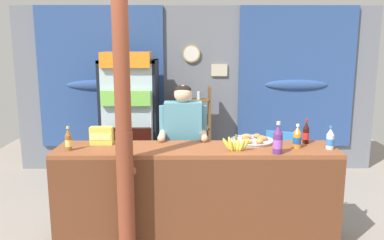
% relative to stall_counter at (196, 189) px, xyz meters
% --- Properties ---
extents(ground_plane, '(7.35, 7.35, 0.00)m').
position_rel_stall_counter_xyz_m(ground_plane, '(0.04, 0.76, -0.59)').
color(ground_plane, gray).
extents(back_wall_curtained, '(5.50, 0.22, 2.50)m').
position_rel_stall_counter_xyz_m(back_wall_curtained, '(0.03, 2.50, 0.69)').
color(back_wall_curtained, slate).
rests_on(back_wall_curtained, ground).
extents(stall_counter, '(2.70, 0.56, 0.98)m').
position_rel_stall_counter_xyz_m(stall_counter, '(0.00, 0.00, 0.00)').
color(stall_counter, brown).
rests_on(stall_counter, ground).
extents(timber_post, '(0.17, 0.15, 2.47)m').
position_rel_stall_counter_xyz_m(timber_post, '(-0.62, -0.30, 0.59)').
color(timber_post, brown).
rests_on(timber_post, ground).
extents(drink_fridge, '(0.77, 0.70, 1.85)m').
position_rel_stall_counter_xyz_m(drink_fridge, '(-0.90, 1.88, 0.43)').
color(drink_fridge, black).
rests_on(drink_fridge, ground).
extents(bottle_shelf_rack, '(0.48, 0.28, 1.35)m').
position_rel_stall_counter_xyz_m(bottle_shelf_rack, '(0.00, 2.13, 0.11)').
color(bottle_shelf_rack, brown).
rests_on(bottle_shelf_rack, ground).
extents(plastic_lawn_chair, '(0.57, 0.57, 0.86)m').
position_rel_stall_counter_xyz_m(plastic_lawn_chair, '(1.16, 1.42, -0.10)').
color(plastic_lawn_chair, '#3884D6').
rests_on(plastic_lawn_chair, ground).
extents(shopkeeper, '(0.51, 0.42, 1.53)m').
position_rel_stall_counter_xyz_m(shopkeeper, '(-0.13, 0.59, 0.37)').
color(shopkeeper, '#28282D').
rests_on(shopkeeper, ground).
extents(soda_bottle_grape_soda, '(0.09, 0.09, 0.30)m').
position_rel_stall_counter_xyz_m(soda_bottle_grape_soda, '(0.74, -0.11, 0.51)').
color(soda_bottle_grape_soda, '#56286B').
rests_on(soda_bottle_grape_soda, stall_counter).
extents(soda_bottle_iced_tea, '(0.06, 0.06, 0.23)m').
position_rel_stall_counter_xyz_m(soda_bottle_iced_tea, '(-1.20, 0.01, 0.48)').
color(soda_bottle_iced_tea, brown).
rests_on(soda_bottle_iced_tea, stall_counter).
extents(soda_bottle_cola, '(0.06, 0.06, 0.25)m').
position_rel_stall_counter_xyz_m(soda_bottle_cola, '(1.10, 0.26, 0.49)').
color(soda_bottle_cola, black).
rests_on(soda_bottle_cola, stall_counter).
extents(soda_bottle_orange_soda, '(0.08, 0.08, 0.23)m').
position_rel_stall_counter_xyz_m(soda_bottle_orange_soda, '(0.97, 0.09, 0.48)').
color(soda_bottle_orange_soda, orange).
rests_on(soda_bottle_orange_soda, stall_counter).
extents(soda_bottle_water, '(0.07, 0.07, 0.22)m').
position_rel_stall_counter_xyz_m(soda_bottle_water, '(1.27, 0.05, 0.48)').
color(soda_bottle_water, silver).
rests_on(soda_bottle_water, stall_counter).
extents(snack_box_instant_noodle, '(0.22, 0.10, 0.18)m').
position_rel_stall_counter_xyz_m(snack_box_instant_noodle, '(-0.94, 0.24, 0.47)').
color(snack_box_instant_noodle, '#EAD14C').
rests_on(snack_box_instant_noodle, stall_counter).
extents(pastry_tray, '(0.44, 0.44, 0.07)m').
position_rel_stall_counter_xyz_m(pastry_tray, '(0.57, 0.31, 0.41)').
color(pastry_tray, '#BCBCC1').
rests_on(pastry_tray, stall_counter).
extents(banana_bunch, '(0.28, 0.06, 0.16)m').
position_rel_stall_counter_xyz_m(banana_bunch, '(0.37, -0.02, 0.44)').
color(banana_bunch, '#DBCC42').
rests_on(banana_bunch, stall_counter).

